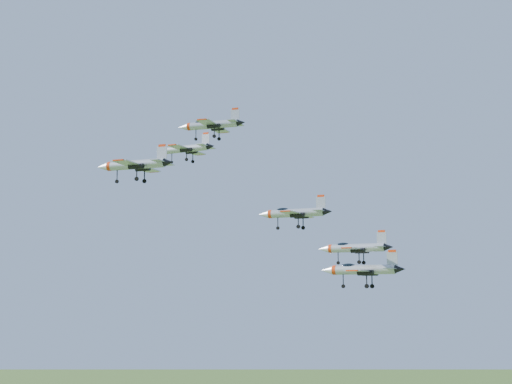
% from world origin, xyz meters
% --- Properties ---
extents(jet_lead, '(13.17, 10.98, 3.52)m').
position_xyz_m(jet_lead, '(-16.19, 13.06, 135.57)').
color(jet_lead, '#AFB5BC').
extents(jet_left_high, '(12.32, 10.11, 3.31)m').
position_xyz_m(jet_left_high, '(-4.76, -1.89, 136.11)').
color(jet_left_high, '#AFB5BC').
extents(jet_right_high, '(12.34, 10.16, 3.30)m').
position_xyz_m(jet_right_high, '(-8.12, -22.73, 125.85)').
color(jet_right_high, '#AFB5BC').
extents(jet_left_low, '(13.78, 11.43, 3.68)m').
position_xyz_m(jet_left_low, '(7.41, 7.08, 121.51)').
color(jet_left_low, '#AFB5BC').
extents(jet_right_low, '(11.72, 9.80, 3.14)m').
position_xyz_m(jet_right_low, '(20.49, -7.14, 114.34)').
color(jet_right_low, '#AFB5BC').
extents(jet_trail, '(13.60, 11.41, 3.64)m').
position_xyz_m(jet_trail, '(20.81, -3.28, 111.24)').
color(jet_trail, '#AFB5BC').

